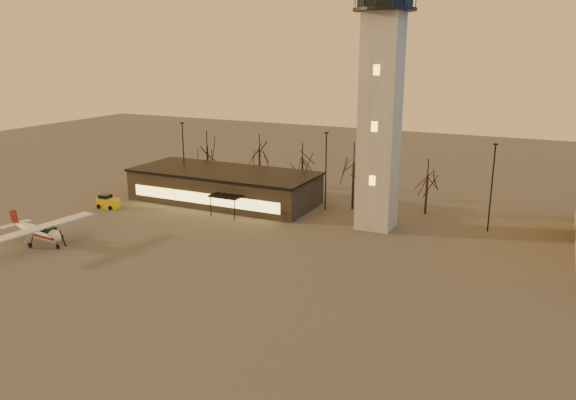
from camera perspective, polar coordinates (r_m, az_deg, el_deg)
The scene contains 7 objects.
ground at distance 40.98m, azimuth -4.15°, elevation -14.38°, with size 220.00×220.00×0.00m, color #464441.
control_tower at distance 63.50m, azimuth 9.48°, elevation 11.45°, with size 6.80×6.80×32.60m.
terminal at distance 76.60m, azimuth -6.50°, elevation 1.42°, with size 25.40×12.20×4.30m.
light_poles at distance 65.87m, azimuth 9.74°, elevation 1.95°, with size 58.50×12.25×10.14m.
tree_row at distance 78.10m, azimuth 1.42°, elevation 4.62°, with size 37.20×9.20×8.80m.
cessna_rear at distance 64.82m, azimuth -23.64°, elevation -3.30°, with size 9.27×11.70×3.22m.
service_cart at distance 77.11m, azimuth -17.84°, elevation -0.27°, with size 2.88×1.94×1.77m.
Camera 1 is at (18.14, -30.73, 20.14)m, focal length 35.00 mm.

